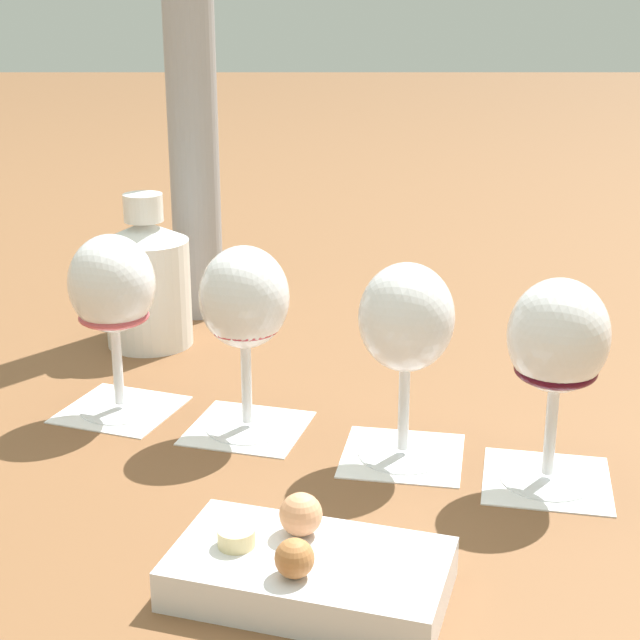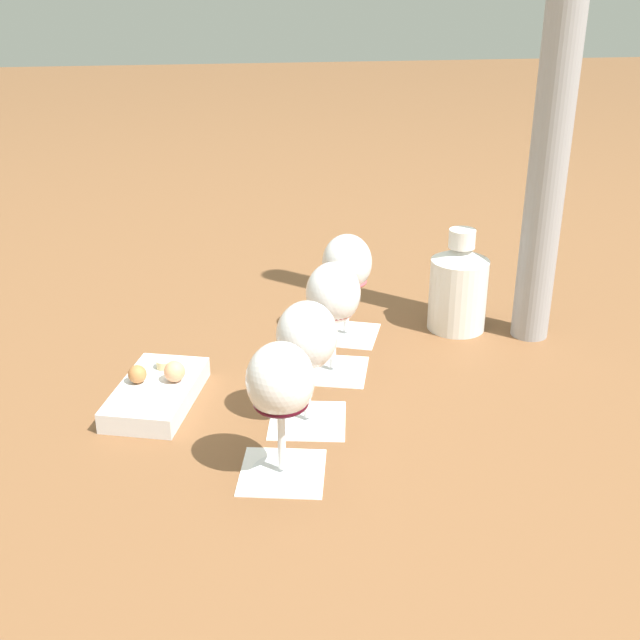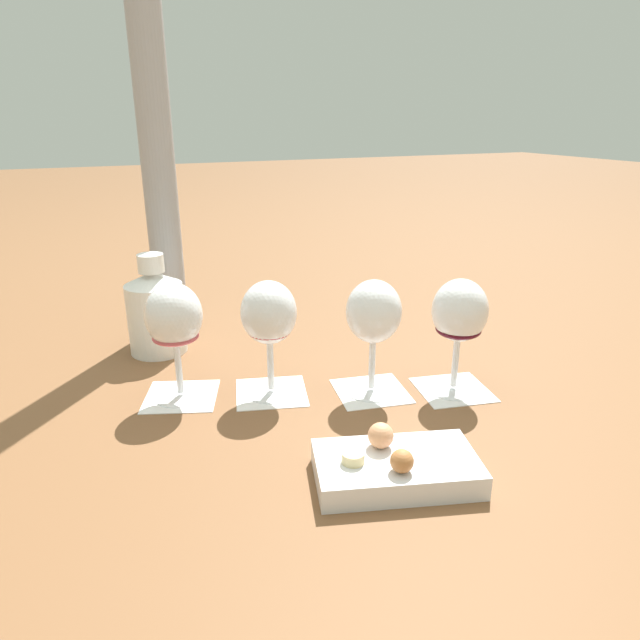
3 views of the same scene
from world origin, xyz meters
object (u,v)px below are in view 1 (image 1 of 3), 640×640
Objects in this scene: wine_glass_3 at (558,347)px; snack_dish at (309,570)px; wine_glass_0 at (112,294)px; ceramic_vase at (147,281)px; wine_glass_2 at (406,328)px; wine_glass_1 at (245,308)px.

wine_glass_3 is 0.26m from snack_dish.
wine_glass_3 is (0.36, -0.14, -0.00)m from wine_glass_0.
wine_glass_0 is at bearing 159.25° from wine_glass_3.
wine_glass_3 is at bearing -41.11° from ceramic_vase.
wine_glass_2 is at bearing -20.41° from wine_glass_0.
wine_glass_0 and wine_glass_1 have the same top height.
ceramic_vase is (-0.00, 0.18, -0.04)m from wine_glass_0.
wine_glass_0 reaches higher than snack_dish.
wine_glass_3 is (0.24, -0.10, 0.00)m from wine_glass_1.
snack_dish is at bearing -77.23° from wine_glass_1.
wine_glass_0 is 1.00× the size of wine_glass_3.
snack_dish is (-0.08, -0.19, -0.10)m from wine_glass_2.
wine_glass_1 and ceramic_vase have the same top height.
wine_glass_1 and wine_glass_3 have the same top height.
wine_glass_0 is 1.00× the size of wine_glass_1.
wine_glass_1 is 0.26m from ceramic_vase.
wine_glass_2 and ceramic_vase have the same top height.
ceramic_vase is at bearing 132.78° from wine_glass_2.
wine_glass_0 is 0.13m from wine_glass_1.
wine_glass_0 and ceramic_vase have the same top height.
ceramic_vase is at bearing 110.77° from snack_dish.
wine_glass_0 is 0.83× the size of snack_dish.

